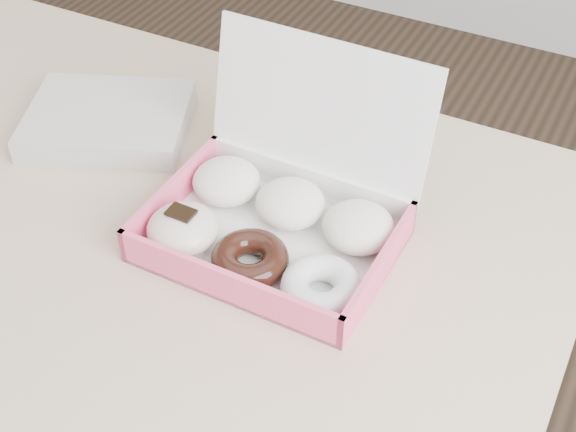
% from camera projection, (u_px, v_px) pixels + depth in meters
% --- Properties ---
extents(table, '(1.20, 0.80, 0.75)m').
position_uv_depth(table, '(102.00, 249.00, 1.08)').
color(table, tan).
rests_on(table, ground).
extents(donut_box, '(0.29, 0.26, 0.21)m').
position_uv_depth(donut_box, '(275.00, 216.00, 0.96)').
color(donut_box, white).
rests_on(donut_box, table).
extents(newspapers, '(0.27, 0.25, 0.04)m').
position_uv_depth(newspapers, '(108.00, 120.00, 1.14)').
color(newspapers, silver).
rests_on(newspapers, table).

